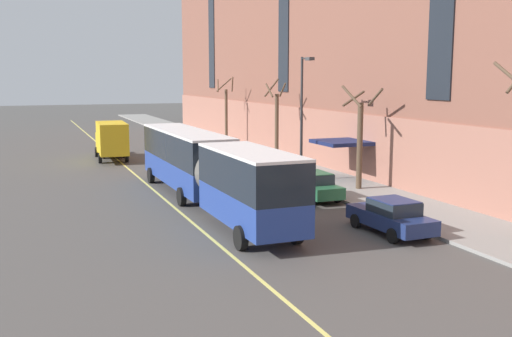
{
  "coord_description": "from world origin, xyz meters",
  "views": [
    {
      "loc": [
        -9.36,
        -26.74,
        6.82
      ],
      "look_at": [
        2.61,
        3.87,
        1.8
      ],
      "focal_mm": 42.0,
      "sensor_mm": 36.0,
      "label": 1
    }
  ],
  "objects_px": {
    "box_truck": "(111,139)",
    "street_lamp": "(303,107)",
    "parked_car_navy_2": "(391,216)",
    "street_tree_far_downtown": "(226,112)",
    "taxi_cab": "(111,147)",
    "parked_car_silver_1": "(259,166)",
    "street_tree_far_uptown": "(276,122)",
    "street_tree_mid_block": "(360,137)",
    "parked_car_green_4": "(313,185)",
    "parked_car_red_0": "(205,146)",
    "city_bus": "(206,166)"
  },
  "relations": [
    {
      "from": "parked_car_navy_2",
      "to": "street_tree_far_uptown",
      "type": "bearing_deg",
      "value": 79.92
    },
    {
      "from": "box_truck",
      "to": "taxi_cab",
      "type": "bearing_deg",
      "value": 82.88
    },
    {
      "from": "parked_car_silver_1",
      "to": "street_tree_far_uptown",
      "type": "distance_m",
      "value": 7.47
    },
    {
      "from": "parked_car_navy_2",
      "to": "street_tree_mid_block",
      "type": "height_order",
      "value": "street_tree_mid_block"
    },
    {
      "from": "box_truck",
      "to": "street_tree_mid_block",
      "type": "height_order",
      "value": "street_tree_mid_block"
    },
    {
      "from": "parked_car_green_4",
      "to": "street_lamp",
      "type": "bearing_deg",
      "value": 70.68
    },
    {
      "from": "street_tree_mid_block",
      "to": "parked_car_red_0",
      "type": "bearing_deg",
      "value": 100.77
    },
    {
      "from": "parked_car_silver_1",
      "to": "parked_car_green_4",
      "type": "xyz_separation_m",
      "value": [
        0.13,
        -7.89,
        0.0
      ]
    },
    {
      "from": "parked_car_navy_2",
      "to": "city_bus",
      "type": "bearing_deg",
      "value": 125.12
    },
    {
      "from": "street_lamp",
      "to": "taxi_cab",
      "type": "bearing_deg",
      "value": 117.93
    },
    {
      "from": "city_bus",
      "to": "parked_car_green_4",
      "type": "height_order",
      "value": "city_bus"
    },
    {
      "from": "parked_car_navy_2",
      "to": "taxi_cab",
      "type": "bearing_deg",
      "value": 103.98
    },
    {
      "from": "parked_car_navy_2",
      "to": "parked_car_green_4",
      "type": "distance_m",
      "value": 8.05
    },
    {
      "from": "street_tree_far_uptown",
      "to": "street_tree_far_downtown",
      "type": "distance_m",
      "value": 12.58
    },
    {
      "from": "street_tree_mid_block",
      "to": "street_tree_far_uptown",
      "type": "relative_size",
      "value": 0.94
    },
    {
      "from": "taxi_cab",
      "to": "parked_car_red_0",
      "type": "bearing_deg",
      "value": -14.33
    },
    {
      "from": "city_bus",
      "to": "street_tree_far_downtown",
      "type": "distance_m",
      "value": 27.8
    },
    {
      "from": "box_truck",
      "to": "parked_car_navy_2",
      "type": "bearing_deg",
      "value": -73.96
    },
    {
      "from": "street_tree_mid_block",
      "to": "street_lamp",
      "type": "distance_m",
      "value": 4.53
    },
    {
      "from": "city_bus",
      "to": "street_lamp",
      "type": "height_order",
      "value": "street_lamp"
    },
    {
      "from": "parked_car_red_0",
      "to": "taxi_cab",
      "type": "relative_size",
      "value": 0.97
    },
    {
      "from": "parked_car_green_4",
      "to": "box_truck",
      "type": "distance_m",
      "value": 21.87
    },
    {
      "from": "street_tree_far_uptown",
      "to": "street_tree_mid_block",
      "type": "bearing_deg",
      "value": -89.85
    },
    {
      "from": "taxi_cab",
      "to": "street_tree_mid_block",
      "type": "relative_size",
      "value": 0.77
    },
    {
      "from": "parked_car_green_4",
      "to": "taxi_cab",
      "type": "xyz_separation_m",
      "value": [
        -7.95,
        23.12,
        0.0
      ]
    },
    {
      "from": "parked_car_red_0",
      "to": "street_lamp",
      "type": "height_order",
      "value": "street_lamp"
    },
    {
      "from": "city_bus",
      "to": "box_truck",
      "type": "relative_size",
      "value": 2.89
    },
    {
      "from": "street_tree_far_uptown",
      "to": "street_tree_far_downtown",
      "type": "relative_size",
      "value": 0.98
    },
    {
      "from": "box_truck",
      "to": "street_lamp",
      "type": "bearing_deg",
      "value": -56.77
    },
    {
      "from": "parked_car_navy_2",
      "to": "street_tree_far_downtown",
      "type": "xyz_separation_m",
      "value": [
        3.89,
        34.41,
        2.68
      ]
    },
    {
      "from": "taxi_cab",
      "to": "street_tree_far_downtown",
      "type": "relative_size",
      "value": 0.71
    },
    {
      "from": "parked_car_silver_1",
      "to": "parked_car_navy_2",
      "type": "xyz_separation_m",
      "value": [
        -0.06,
        -15.94,
        0.0
      ]
    },
    {
      "from": "street_lamp",
      "to": "parked_car_red_0",
      "type": "bearing_deg",
      "value": 96.26
    },
    {
      "from": "city_bus",
      "to": "street_tree_far_downtown",
      "type": "height_order",
      "value": "street_tree_far_downtown"
    },
    {
      "from": "city_bus",
      "to": "parked_car_navy_2",
      "type": "relative_size",
      "value": 4.38
    },
    {
      "from": "parked_car_silver_1",
      "to": "parked_car_navy_2",
      "type": "relative_size",
      "value": 0.96
    },
    {
      "from": "street_tree_mid_block",
      "to": "street_tree_far_uptown",
      "type": "bearing_deg",
      "value": 90.15
    },
    {
      "from": "street_tree_far_uptown",
      "to": "street_tree_far_downtown",
      "type": "xyz_separation_m",
      "value": [
        0.01,
        12.58,
        0.14
      ]
    },
    {
      "from": "parked_car_silver_1",
      "to": "street_tree_far_downtown",
      "type": "bearing_deg",
      "value": 78.26
    },
    {
      "from": "street_lamp",
      "to": "street_tree_far_uptown",
      "type": "bearing_deg",
      "value": 77.47
    },
    {
      "from": "parked_car_silver_1",
      "to": "street_tree_far_uptown",
      "type": "bearing_deg",
      "value": 57.0
    },
    {
      "from": "taxi_cab",
      "to": "parked_car_navy_2",
      "type": "bearing_deg",
      "value": -76.02
    },
    {
      "from": "parked_car_green_4",
      "to": "street_tree_far_downtown",
      "type": "xyz_separation_m",
      "value": [
        3.7,
        26.36,
        2.68
      ]
    },
    {
      "from": "parked_car_green_4",
      "to": "street_lamp",
      "type": "relative_size",
      "value": 0.59
    },
    {
      "from": "parked_car_red_0",
      "to": "parked_car_green_4",
      "type": "xyz_separation_m",
      "value": [
        0.06,
        -21.11,
        0.0
      ]
    },
    {
      "from": "parked_car_navy_2",
      "to": "street_tree_mid_block",
      "type": "relative_size",
      "value": 0.74
    },
    {
      "from": "parked_car_green_4",
      "to": "street_tree_far_uptown",
      "type": "relative_size",
      "value": 0.71
    },
    {
      "from": "street_tree_far_downtown",
      "to": "street_tree_far_uptown",
      "type": "bearing_deg",
      "value": -90.06
    },
    {
      "from": "parked_car_navy_2",
      "to": "street_lamp",
      "type": "bearing_deg",
      "value": 81.62
    },
    {
      "from": "parked_car_silver_1",
      "to": "box_truck",
      "type": "height_order",
      "value": "box_truck"
    }
  ]
}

